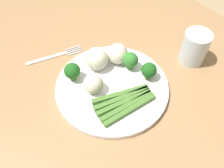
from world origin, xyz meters
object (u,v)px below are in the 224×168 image
Objects in this scene: water_glass at (195,47)px; broccoli_right at (131,61)px; dining_table at (111,104)px; asparagus_bundle at (125,102)px; cauliflower_near_fork at (94,85)px; cauliflower_back_right at (96,59)px; broccoli_back at (149,70)px; cauliflower_front at (118,54)px; broccoli_front_left at (72,71)px; fork at (55,56)px; plate at (112,87)px.

broccoli_right is at bearing -113.61° from water_glass.
asparagus_bundle is (0.08, -0.02, 0.13)m from dining_table.
asparagus_bundle is 0.09m from cauliflower_near_fork.
asparagus_bundle is 2.52× the size of cauliflower_back_right.
cauliflower_front is at bearing -165.97° from broccoli_back.
cauliflower_back_right is 1.08× the size of cauliflower_front.
broccoli_front_left is 0.32× the size of fork.
broccoli_back is at bearing 55.27° from dining_table.
asparagus_bundle is at bearing 23.61° from cauliflower_near_fork.
fork is (-0.18, -0.01, -0.04)m from cauliflower_near_fork.
dining_table is at bearing -124.73° from broccoli_back.
cauliflower_front is (0.02, 0.13, -0.00)m from broccoli_front_left.
broccoli_back is 0.14m from cauliflower_back_right.
water_glass is at bearing 65.48° from broccoli_front_left.
cauliflower_back_right is 1.23× the size of cauliflower_near_fork.
broccoli_back is at bearing 66.61° from plate.
cauliflower_back_right is 0.38× the size of fork.
cauliflower_front is at bearing 125.65° from dining_table.
fork is at bearing -164.41° from plate.
broccoli_right is (-0.08, 0.09, 0.02)m from asparagus_bundle.
cauliflower_near_fork is (0.07, 0.02, -0.00)m from broccoli_front_left.
cauliflower_front is 0.12m from cauliflower_near_fork.
cauliflower_back_right is (-0.14, 0.02, 0.02)m from asparagus_bundle.
dining_table is at bearing -93.01° from broccoli_right.
broccoli_right reaches higher than broccoli_back.
water_glass is (-0.00, 0.26, 0.03)m from asparagus_bundle.
broccoli_right is 0.18m from water_glass.
plate is 5.68× the size of broccoli_front_left.
dining_table is 25.44× the size of broccoli_right.
cauliflower_front reaches higher than fork.
broccoli_back is at bearing 36.16° from cauliflower_back_right.
broccoli_back is at bearing 68.80° from cauliflower_near_fork.
broccoli_back is 0.86× the size of cauliflower_front.
plate is 0.21m from fork.
asparagus_bundle is 1.67× the size of water_glass.
water_glass is at bearing -168.05° from asparagus_bundle.
broccoli_right is (-0.05, -0.01, 0.00)m from broccoli_back.
broccoli_front_left is 0.90× the size of cauliflower_front.
cauliflower_near_fork reaches higher than dining_table.
broccoli_front_left is 0.84× the size of cauliflower_back_right.
dining_table is 22.70× the size of cauliflower_front.
asparagus_bundle is 0.26m from water_glass.
dining_table is 13.90× the size of water_glass.
broccoli_right reaches higher than fork.
asparagus_bundle is 0.14m from cauliflower_back_right.
broccoli_right is 0.10m from cauliflower_back_right.
dining_table is 0.17m from cauliflower_front.
broccoli_right is (0.00, 0.07, 0.15)m from dining_table.
cauliflower_front reaches higher than broccoli_right.
broccoli_front_left is at bearing -115.58° from broccoli_right.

